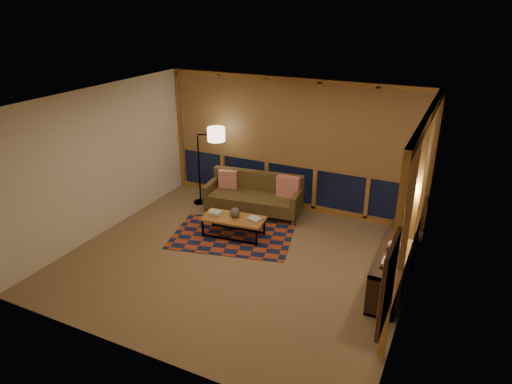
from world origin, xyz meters
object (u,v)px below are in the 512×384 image
at_px(coffee_table, 234,227).
at_px(floor_lamp, 199,166).
at_px(sofa, 253,195).
at_px(bookshelf, 396,256).

distance_m(coffee_table, floor_lamp, 1.84).
distance_m(sofa, floor_lamp, 1.33).
xyz_separation_m(coffee_table, bookshelf, (2.92, 0.02, 0.13)).
height_order(coffee_table, bookshelf, bookshelf).
distance_m(floor_lamp, bookshelf, 4.44).
bearing_deg(sofa, coffee_table, -90.69).
bearing_deg(sofa, floor_lamp, 174.97).
bearing_deg(coffee_table, bookshelf, -6.00).
bearing_deg(bookshelf, coffee_table, -179.58).
bearing_deg(coffee_table, sofa, 89.82).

